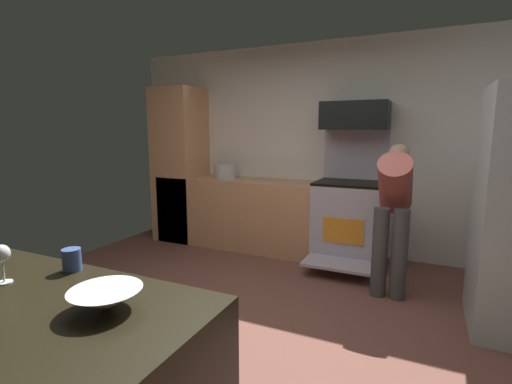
{
  "coord_description": "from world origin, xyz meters",
  "views": [
    {
      "loc": [
        1.23,
        -2.25,
        1.51
      ],
      "look_at": [
        0.05,
        0.3,
        1.05
      ],
      "focal_mm": 25.69,
      "sensor_mm": 36.0,
      "label": 1
    }
  ],
  "objects_px": {
    "microwave": "(355,116)",
    "mixing_bowl_prep": "(106,299)",
    "mug_tea": "(72,260)",
    "wine_glass_mid": "(1,256)",
    "person_cook": "(394,206)",
    "oven_range": "(349,219)",
    "stock_pot": "(225,171)"
  },
  "relations": [
    {
      "from": "wine_glass_mid",
      "to": "mug_tea",
      "type": "xyz_separation_m",
      "value": [
        0.13,
        0.22,
        -0.07
      ]
    },
    {
      "from": "person_cook",
      "to": "wine_glass_mid",
      "type": "distance_m",
      "value": 3.0
    },
    {
      "from": "oven_range",
      "to": "mug_tea",
      "type": "relative_size",
      "value": 15.49
    },
    {
      "from": "microwave",
      "to": "mixing_bowl_prep",
      "type": "relative_size",
      "value": 2.94
    },
    {
      "from": "mixing_bowl_prep",
      "to": "mug_tea",
      "type": "bearing_deg",
      "value": 154.28
    },
    {
      "from": "microwave",
      "to": "wine_glass_mid",
      "type": "xyz_separation_m",
      "value": [
        -0.77,
        -3.45,
        -0.68
      ]
    },
    {
      "from": "mixing_bowl_prep",
      "to": "mug_tea",
      "type": "distance_m",
      "value": 0.47
    },
    {
      "from": "mug_tea",
      "to": "mixing_bowl_prep",
      "type": "bearing_deg",
      "value": -25.72
    },
    {
      "from": "mixing_bowl_prep",
      "to": "wine_glass_mid",
      "type": "height_order",
      "value": "wine_glass_mid"
    },
    {
      "from": "wine_glass_mid",
      "to": "stock_pot",
      "type": "distance_m",
      "value": 3.49
    },
    {
      "from": "microwave",
      "to": "person_cook",
      "type": "bearing_deg",
      "value": -55.36
    },
    {
      "from": "person_cook",
      "to": "mug_tea",
      "type": "bearing_deg",
      "value": -115.07
    },
    {
      "from": "mixing_bowl_prep",
      "to": "stock_pot",
      "type": "xyz_separation_m",
      "value": [
        -1.43,
        3.36,
        0.06
      ]
    },
    {
      "from": "person_cook",
      "to": "microwave",
      "type": "bearing_deg",
      "value": 124.64
    },
    {
      "from": "oven_range",
      "to": "stock_pot",
      "type": "relative_size",
      "value": 5.15
    },
    {
      "from": "mug_tea",
      "to": "stock_pot",
      "type": "height_order",
      "value": "stock_pot"
    },
    {
      "from": "wine_glass_mid",
      "to": "oven_range",
      "type": "bearing_deg",
      "value": 77.02
    },
    {
      "from": "stock_pot",
      "to": "wine_glass_mid",
      "type": "bearing_deg",
      "value": -75.43
    },
    {
      "from": "mug_tea",
      "to": "wine_glass_mid",
      "type": "bearing_deg",
      "value": -121.33
    },
    {
      "from": "mixing_bowl_prep",
      "to": "wine_glass_mid",
      "type": "bearing_deg",
      "value": -178.9
    },
    {
      "from": "oven_range",
      "to": "microwave",
      "type": "relative_size",
      "value": 2.08
    },
    {
      "from": "person_cook",
      "to": "mug_tea",
      "type": "relative_size",
      "value": 14.08
    },
    {
      "from": "microwave",
      "to": "mug_tea",
      "type": "xyz_separation_m",
      "value": [
        -0.64,
        -3.24,
        -0.74
      ]
    },
    {
      "from": "microwave",
      "to": "person_cook",
      "type": "xyz_separation_m",
      "value": [
        0.52,
        -0.75,
        -0.86
      ]
    },
    {
      "from": "mixing_bowl_prep",
      "to": "mug_tea",
      "type": "xyz_separation_m",
      "value": [
        -0.43,
        0.2,
        0.01
      ]
    },
    {
      "from": "person_cook",
      "to": "wine_glass_mid",
      "type": "bearing_deg",
      "value": -115.59
    },
    {
      "from": "microwave",
      "to": "person_cook",
      "type": "relative_size",
      "value": 0.53
    },
    {
      "from": "mixing_bowl_prep",
      "to": "microwave",
      "type": "bearing_deg",
      "value": 86.38
    },
    {
      "from": "oven_range",
      "to": "microwave",
      "type": "distance_m",
      "value": 1.19
    },
    {
      "from": "mixing_bowl_prep",
      "to": "wine_glass_mid",
      "type": "xyz_separation_m",
      "value": [
        -0.56,
        -0.01,
        0.08
      ]
    },
    {
      "from": "mixing_bowl_prep",
      "to": "stock_pot",
      "type": "height_order",
      "value": "stock_pot"
    },
    {
      "from": "microwave",
      "to": "wine_glass_mid",
      "type": "relative_size",
      "value": 4.54
    }
  ]
}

